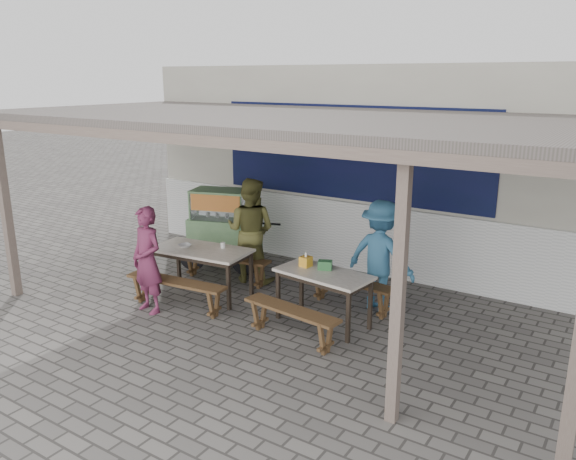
% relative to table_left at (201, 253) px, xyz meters
% --- Properties ---
extents(ground, '(60.00, 60.00, 0.00)m').
position_rel_table_left_xyz_m(ground, '(1.46, -0.60, -0.67)').
color(ground, '#615D58').
rests_on(ground, ground).
extents(back_wall, '(9.00, 1.28, 3.50)m').
position_rel_table_left_xyz_m(back_wall, '(1.46, 2.98, 1.05)').
color(back_wall, beige).
rests_on(back_wall, ground).
extents(warung_roof, '(9.00, 4.21, 2.81)m').
position_rel_table_left_xyz_m(warung_roof, '(1.48, 0.30, 2.04)').
color(warung_roof, '#5A514D').
rests_on(warung_roof, ground).
extents(table_left, '(1.59, 0.93, 0.75)m').
position_rel_table_left_xyz_m(table_left, '(0.00, 0.00, 0.00)').
color(table_left, white).
rests_on(table_left, ground).
extents(bench_left_street, '(1.64, 0.46, 0.45)m').
position_rel_table_left_xyz_m(bench_left_street, '(0.07, -0.64, -0.33)').
color(bench_left_street, brown).
rests_on(bench_left_street, ground).
extents(bench_left_wall, '(1.64, 0.46, 0.45)m').
position_rel_table_left_xyz_m(bench_left_wall, '(-0.07, 0.64, -0.33)').
color(bench_left_wall, brown).
rests_on(bench_left_wall, ground).
extents(table_right, '(1.37, 0.79, 0.75)m').
position_rel_table_left_xyz_m(table_right, '(2.11, 0.10, -0.01)').
color(table_right, white).
rests_on(table_right, ground).
extents(bench_right_street, '(1.42, 0.44, 0.45)m').
position_rel_table_left_xyz_m(bench_right_street, '(2.03, -0.58, -0.34)').
color(bench_right_street, brown).
rests_on(bench_right_street, ground).
extents(bench_right_wall, '(1.42, 0.44, 0.45)m').
position_rel_table_left_xyz_m(bench_right_wall, '(2.19, 0.78, -0.34)').
color(bench_right_wall, brown).
rests_on(bench_right_wall, ground).
extents(vendor_cart, '(1.65, 1.06, 1.40)m').
position_rel_table_left_xyz_m(vendor_cart, '(-0.57, 1.23, 0.09)').
color(vendor_cart, '#76A36D').
rests_on(vendor_cart, ground).
extents(patron_street_side, '(0.62, 0.45, 1.55)m').
position_rel_table_left_xyz_m(patron_street_side, '(-0.21, -0.90, 0.10)').
color(patron_street_side, '#6B2646').
rests_on(patron_street_side, ground).
extents(patron_wall_side, '(0.96, 0.82, 1.73)m').
position_rel_table_left_xyz_m(patron_wall_side, '(0.25, 0.94, 0.19)').
color(patron_wall_side, brown).
rests_on(patron_wall_side, ground).
extents(patron_right_table, '(1.10, 0.70, 1.63)m').
position_rel_table_left_xyz_m(patron_right_table, '(2.53, 1.02, 0.14)').
color(patron_right_table, teal).
rests_on(patron_right_table, ground).
extents(tissue_box, '(0.16, 0.16, 0.14)m').
position_rel_table_left_xyz_m(tissue_box, '(1.78, 0.18, 0.15)').
color(tissue_box, gold).
rests_on(tissue_box, table_right).
extents(donation_box, '(0.22, 0.19, 0.13)m').
position_rel_table_left_xyz_m(donation_box, '(2.07, 0.21, 0.14)').
color(donation_box, '#2F6A38').
rests_on(donation_box, table_right).
extents(condiment_jar, '(0.07, 0.07, 0.08)m').
position_rel_table_left_xyz_m(condiment_jar, '(0.25, 0.23, 0.12)').
color(condiment_jar, white).
rests_on(condiment_jar, table_left).
extents(condiment_bowl, '(0.24, 0.24, 0.05)m').
position_rel_table_left_xyz_m(condiment_bowl, '(-0.27, -0.07, 0.10)').
color(condiment_bowl, silver).
rests_on(condiment_bowl, table_left).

